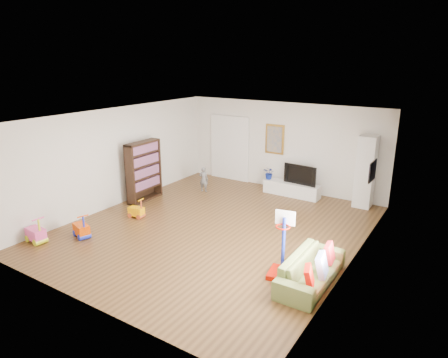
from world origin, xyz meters
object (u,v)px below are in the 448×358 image
Objects in this scene: media_console at (292,189)px; bookshelf at (144,171)px; sofa at (311,269)px; basketball_hoop at (281,246)px.

media_console is 4.39m from bookshelf.
bookshelf is at bearing 73.60° from sofa.
bookshelf is (-3.43, -2.66, 0.66)m from media_console.
sofa is 0.68m from basketball_hoop.
media_console is 0.93× the size of sofa.
basketball_hoop is at bearing -68.16° from media_console.
media_console is 4.75m from basketball_hoop.
basketball_hoop reaches higher than sofa.
media_console is at bearing 27.54° from sofa.
basketball_hoop is at bearing -20.67° from bookshelf.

